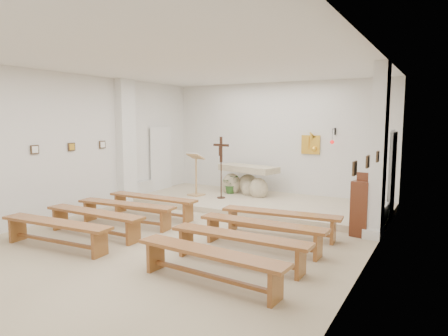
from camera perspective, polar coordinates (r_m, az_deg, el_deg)
The scene contains 31 objects.
ground at distance 8.27m, azimuth -5.76°, elevation -9.87°, with size 7.00×10.00×0.00m, color beige.
wall_left at distance 10.36m, azimuth -21.88°, elevation 2.93°, with size 0.02×10.00×3.50m, color silver.
wall_right at distance 6.57m, azimuth 19.73°, elevation 0.95°, with size 0.02×10.00×3.50m, color silver.
wall_back at distance 12.34m, azimuth 7.65°, elevation 3.94°, with size 7.00×0.02×3.50m, color silver.
ceiling at distance 7.99m, azimuth -6.08°, elevation 14.84°, with size 7.00×10.00×0.02m, color silver.
sanctuary_platform at distance 11.20m, azimuth 4.65°, elevation -4.98°, with size 6.98×3.00×0.15m, color #B8A88D.
pilaster_left at distance 11.63m, azimuth -13.79°, elevation 3.62°, with size 0.26×0.55×3.50m, color white.
pilaster_right at distance 8.56m, azimuth 21.24°, elevation 2.20°, with size 0.26×0.55×3.50m, color white.
gold_wall_relief at distance 11.97m, azimuth 12.26°, elevation 3.27°, with size 0.55×0.04×0.55m, color gold.
sanctuary_lamp at distance 11.53m, azimuth 15.24°, elevation 3.84°, with size 0.11×0.36×0.44m.
station_frame_left_front at distance 9.87m, azimuth -25.43°, elevation 2.40°, with size 0.03×0.20×0.20m, color #412E1C.
station_frame_left_mid at distance 10.47m, azimuth -20.95°, elevation 2.84°, with size 0.03×0.20×0.20m, color #412E1C.
station_frame_left_rear at distance 11.13m, azimuth -16.99°, elevation 3.22°, with size 0.03×0.20×0.20m, color #412E1C.
station_frame_right_front at distance 5.80m, azimuth 18.17°, elevation -0.04°, with size 0.03×0.20×0.20m, color #412E1C.
station_frame_right_mid at distance 6.78m, azimuth 19.85°, elevation 0.86°, with size 0.03×0.20×0.20m, color #412E1C.
station_frame_right_rear at distance 7.76m, azimuth 21.10°, elevation 1.54°, with size 0.03×0.20×0.20m, color #412E1C.
radiator_left at distance 12.35m, azimuth -11.57°, elevation -3.05°, with size 0.10×0.85×0.52m, color silver.
radiator_right at distance 9.46m, azimuth 21.83°, elevation -6.49°, with size 0.10×0.85×0.52m, color silver.
altar at distance 12.01m, azimuth 3.39°, elevation -2.02°, with size 1.96×1.14×0.95m.
lectern at distance 11.74m, azimuth -4.06°, elevation -0.91°, with size 0.50×0.44×1.28m.
crucifix_stand at distance 11.28m, azimuth -0.43°, elevation 0.73°, with size 0.53×0.23×1.75m.
potted_plant at distance 12.13m, azimuth 1.02°, elevation -2.31°, with size 0.51×0.44×0.57m, color #2D5723.
donation_pedestal at distance 8.67m, azimuth 19.03°, elevation -5.45°, with size 0.41×0.41×1.32m.
bench_left_front at distance 9.97m, azimuth -10.20°, elevation -4.72°, with size 2.45×0.40×0.52m.
bench_right_front at distance 8.29m, azimuth 8.07°, elevation -7.08°, with size 2.47×0.61×0.52m.
bench_left_second at distance 9.30m, azimuth -13.84°, elevation -5.67°, with size 2.47×0.59×0.52m.
bench_right_second at distance 7.47m, azimuth 5.45°, elevation -8.63°, with size 2.45×0.40×0.52m.
bench_left_third at distance 8.67m, azimuth -18.05°, elevation -6.73°, with size 2.45×0.40×0.52m.
bench_right_third at distance 6.67m, azimuth 2.16°, elevation -10.52°, with size 2.45×0.40×0.52m.
bench_left_fourth at distance 8.10m, azimuth -22.90°, elevation -7.91°, with size 2.47×0.55×0.52m.
bench_right_fourth at distance 5.91m, azimuth -2.06°, elevation -12.87°, with size 2.47×0.56×0.52m.
Camera 1 is at (4.59, -6.45, 2.40)m, focal length 32.00 mm.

